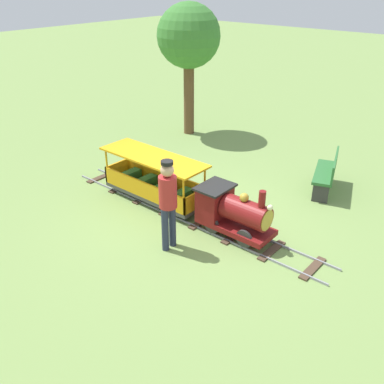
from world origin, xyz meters
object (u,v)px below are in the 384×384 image
at_px(conductor_person, 168,198).
at_px(park_bench, 327,173).
at_px(oak_tree_near, 189,38).
at_px(locomotive, 232,211).
at_px(passenger_car, 154,183).

xyz_separation_m(conductor_person, park_bench, (-3.77, 1.11, -0.54)).
bearing_deg(oak_tree_near, locomotive, 48.41).
relative_size(conductor_person, park_bench, 1.19).
bearing_deg(conductor_person, park_bench, 163.61).
distance_m(passenger_car, conductor_person, 1.79).
xyz_separation_m(passenger_car, conductor_person, (1.03, 1.37, 0.53)).
relative_size(park_bench, oak_tree_near, 0.38).
height_order(locomotive, oak_tree_near, oak_tree_near).
xyz_separation_m(locomotive, oak_tree_near, (-3.69, -4.16, 2.18)).
bearing_deg(oak_tree_near, park_bench, 78.53).
relative_size(passenger_car, oak_tree_near, 0.66).
relative_size(locomotive, passenger_car, 0.61).
bearing_deg(passenger_car, oak_tree_near, -148.94).
xyz_separation_m(locomotive, passenger_car, (0.00, -1.94, -0.06)).
bearing_deg(oak_tree_near, conductor_person, 37.27).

